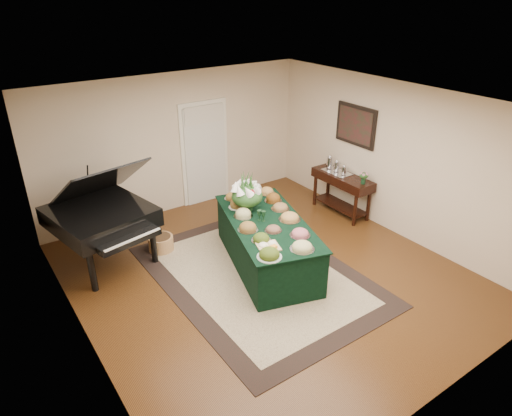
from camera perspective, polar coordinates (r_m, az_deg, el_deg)
ground at (r=7.29m, az=1.37°, el=-8.29°), size 6.00×6.00×0.00m
area_rug at (r=7.25m, az=0.14°, el=-8.39°), size 2.74×3.84×0.01m
kitchen_doorway at (r=9.37m, az=-6.40°, el=6.72°), size 1.05×0.07×2.10m
buffet_table at (r=7.32m, az=1.36°, el=-4.38°), size 1.75×2.58×0.80m
food_platters at (r=7.10m, az=1.36°, el=-1.31°), size 1.52×2.27×0.12m
cutting_board at (r=6.44m, az=1.50°, el=-4.55°), size 0.38×0.38×0.10m
green_goblets at (r=7.09m, az=0.68°, el=-0.96°), size 0.11×0.13×0.18m
floral_centerpiece at (r=7.35m, az=-1.13°, el=1.95°), size 0.53×0.53×0.53m
grand_piano at (r=7.58m, az=-18.77°, el=-0.89°), size 1.68×1.87×1.71m
wicker_basket at (r=8.00m, az=-11.78°, el=-4.35°), size 0.42×0.42×0.26m
mahogany_sideboard at (r=9.07m, az=10.71°, el=3.01°), size 0.45×1.32×0.80m
tea_service at (r=9.09m, az=9.98°, el=5.16°), size 0.34×0.58×0.30m
pink_bouquet at (r=8.62m, az=13.33°, el=3.92°), size 0.18×0.18×0.23m
wall_painting at (r=8.85m, az=12.35°, el=10.06°), size 0.05×0.95×0.75m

